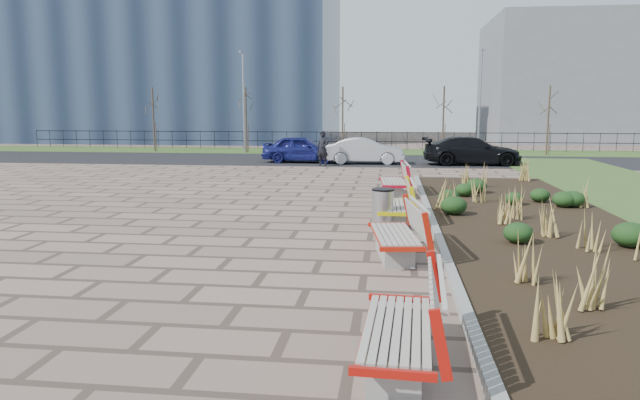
# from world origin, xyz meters

# --- Properties ---
(ground) EXTENTS (120.00, 120.00, 0.00)m
(ground) POSITION_xyz_m (0.00, 0.00, 0.00)
(ground) COLOR #806658
(ground) RESTS_ON ground
(planting_bed) EXTENTS (4.50, 18.00, 0.10)m
(planting_bed) POSITION_xyz_m (6.25, 5.00, 0.05)
(planting_bed) COLOR black
(planting_bed) RESTS_ON ground
(planting_curb) EXTENTS (0.16, 18.00, 0.15)m
(planting_curb) POSITION_xyz_m (3.92, 5.00, 0.07)
(planting_curb) COLOR gray
(planting_curb) RESTS_ON ground
(grass_verge_far) EXTENTS (80.00, 5.00, 0.04)m
(grass_verge_far) POSITION_xyz_m (0.00, 28.00, 0.02)
(grass_verge_far) COLOR #33511E
(grass_verge_far) RESTS_ON ground
(road) EXTENTS (80.00, 7.00, 0.02)m
(road) POSITION_xyz_m (0.00, 22.00, 0.01)
(road) COLOR black
(road) RESTS_ON ground
(bench_a) EXTENTS (1.01, 2.14, 1.00)m
(bench_a) POSITION_xyz_m (3.00, -2.53, 0.50)
(bench_a) COLOR #B7130C
(bench_a) RESTS_ON ground
(bench_b) EXTENTS (1.17, 2.20, 1.00)m
(bench_b) POSITION_xyz_m (3.00, 2.03, 0.50)
(bench_b) COLOR red
(bench_b) RESTS_ON ground
(bench_c) EXTENTS (0.94, 2.12, 1.00)m
(bench_c) POSITION_xyz_m (3.00, 5.22, 0.50)
(bench_c) COLOR yellow
(bench_c) RESTS_ON ground
(bench_d) EXTENTS (1.03, 2.15, 1.00)m
(bench_d) POSITION_xyz_m (3.00, 9.74, 0.50)
(bench_d) COLOR #B60C22
(bench_d) RESTS_ON ground
(litter_bin) EXTENTS (0.49, 0.49, 0.93)m
(litter_bin) POSITION_xyz_m (2.75, 4.49, 0.46)
(litter_bin) COLOR #B2B2B7
(litter_bin) RESTS_ON ground
(pedestrian) EXTENTS (0.72, 0.60, 1.69)m
(pedestrian) POSITION_xyz_m (-0.29, 18.63, 0.84)
(pedestrian) COLOR black
(pedestrian) RESTS_ON ground
(car_blue) EXTENTS (4.01, 1.73, 1.35)m
(car_blue) POSITION_xyz_m (-1.57, 20.35, 0.69)
(car_blue) COLOR navy
(car_blue) RESTS_ON road
(car_silver) EXTENTS (3.93, 1.53, 1.28)m
(car_silver) POSITION_xyz_m (1.66, 20.02, 0.66)
(car_silver) COLOR #A7A8AE
(car_silver) RESTS_ON road
(car_black) EXTENTS (4.80, 2.17, 1.36)m
(car_black) POSITION_xyz_m (6.85, 20.09, 0.70)
(car_black) COLOR black
(car_black) RESTS_ON road
(tree_a) EXTENTS (1.40, 1.40, 4.00)m
(tree_a) POSITION_xyz_m (-12.00, 26.50, 2.04)
(tree_a) COLOR #4C3D2D
(tree_a) RESTS_ON grass_verge_far
(tree_b) EXTENTS (1.40, 1.40, 4.00)m
(tree_b) POSITION_xyz_m (-6.00, 26.50, 2.04)
(tree_b) COLOR #4C3D2D
(tree_b) RESTS_ON grass_verge_far
(tree_c) EXTENTS (1.40, 1.40, 4.00)m
(tree_c) POSITION_xyz_m (0.00, 26.50, 2.04)
(tree_c) COLOR #4C3D2D
(tree_c) RESTS_ON grass_verge_far
(tree_d) EXTENTS (1.40, 1.40, 4.00)m
(tree_d) POSITION_xyz_m (6.00, 26.50, 2.04)
(tree_d) COLOR #4C3D2D
(tree_d) RESTS_ON grass_verge_far
(tree_e) EXTENTS (1.40, 1.40, 4.00)m
(tree_e) POSITION_xyz_m (12.00, 26.50, 2.04)
(tree_e) COLOR #4C3D2D
(tree_e) RESTS_ON grass_verge_far
(lamp_west) EXTENTS (0.24, 0.60, 6.00)m
(lamp_west) POSITION_xyz_m (-6.00, 26.00, 3.04)
(lamp_west) COLOR gray
(lamp_west) RESTS_ON grass_verge_far
(lamp_east) EXTENTS (0.24, 0.60, 6.00)m
(lamp_east) POSITION_xyz_m (8.00, 26.00, 3.04)
(lamp_east) COLOR gray
(lamp_east) RESTS_ON grass_verge_far
(railing_fence) EXTENTS (44.00, 0.10, 1.20)m
(railing_fence) POSITION_xyz_m (0.00, 29.50, 0.64)
(railing_fence) COLOR black
(railing_fence) RESTS_ON grass_verge_far
(building_glass) EXTENTS (40.00, 14.00, 15.00)m
(building_glass) POSITION_xyz_m (-22.00, 40.00, 7.50)
(building_glass) COLOR #192338
(building_glass) RESTS_ON ground
(building_grey) EXTENTS (18.00, 12.00, 10.00)m
(building_grey) POSITION_xyz_m (20.00, 42.00, 5.00)
(building_grey) COLOR slate
(building_grey) RESTS_ON ground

